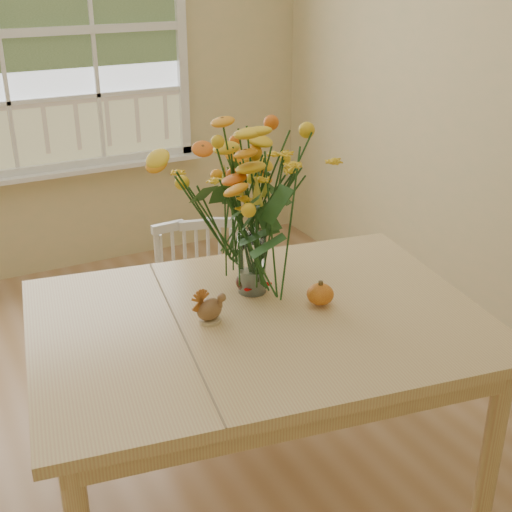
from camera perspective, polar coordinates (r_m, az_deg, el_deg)
floor at (r=2.98m, az=-9.30°, el=-18.24°), size 4.00×4.50×0.01m
wall_back at (r=4.47m, az=-20.38°, el=14.45°), size 4.00×0.02×2.70m
dining_table at (r=2.42m, az=0.22°, el=-6.94°), size 1.70×1.34×0.83m
windsor_chair at (r=3.18m, az=-4.56°, el=-4.21°), size 0.48×0.46×0.86m
flower_vase at (r=2.41m, az=-0.35°, el=4.55°), size 0.49×0.49×0.58m
pumpkin at (r=2.44m, az=5.37°, el=-3.27°), size 0.10×0.10×0.08m
turkey_figurine at (r=2.32m, az=-3.91°, el=-4.46°), size 0.11×0.09×0.12m
dark_gourd at (r=2.53m, az=-0.86°, el=-2.24°), size 0.13×0.10×0.07m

